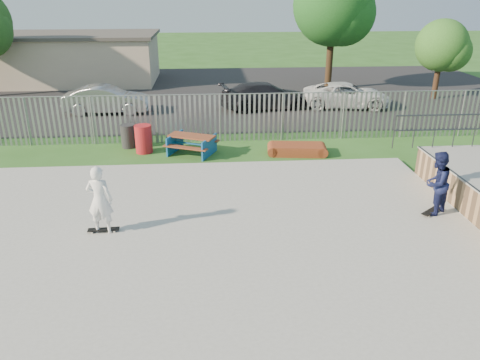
{
  "coord_description": "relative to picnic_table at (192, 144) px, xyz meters",
  "views": [
    {
      "loc": [
        0.46,
        -9.9,
        6.04
      ],
      "look_at": [
        1.32,
        2.0,
        1.1
      ],
      "focal_mm": 35.0,
      "sensor_mm": 36.0,
      "label": 1
    }
  ],
  "objects": [
    {
      "name": "ground",
      "position": [
        0.15,
        -7.48,
        -0.38
      ],
      "size": [
        120.0,
        120.0,
        0.0
      ],
      "primitive_type": "plane",
      "color": "#2D5C1F",
      "rests_on": "ground"
    },
    {
      "name": "concrete_slab",
      "position": [
        0.15,
        -7.48,
        -0.3
      ],
      "size": [
        15.0,
        12.0,
        0.15
      ],
      "primitive_type": "cube",
      "color": "#A0A09B",
      "rests_on": "ground"
    },
    {
      "name": "fence",
      "position": [
        1.15,
        -2.89,
        0.62
      ],
      "size": [
        26.04,
        16.02,
        2.0
      ],
      "color": "gray",
      "rests_on": "ground"
    },
    {
      "name": "picnic_table",
      "position": [
        0.0,
        0.0,
        0.0
      ],
      "size": [
        2.2,
        2.04,
        0.75
      ],
      "rotation": [
        0.0,
        0.0,
        -0.42
      ],
      "color": "brown",
      "rests_on": "ground"
    },
    {
      "name": "funbox",
      "position": [
        4.08,
        -0.34,
        -0.19
      ],
      "size": [
        2.02,
        1.18,
        0.38
      ],
      "rotation": [
        0.0,
        0.0,
        -0.12
      ],
      "color": "maroon",
      "rests_on": "ground"
    },
    {
      "name": "trash_bin_red",
      "position": [
        -1.88,
        0.3,
        0.17
      ],
      "size": [
        0.66,
        0.66,
        1.1
      ],
      "primitive_type": "cylinder",
      "color": "#AC1A1F",
      "rests_on": "ground"
    },
    {
      "name": "trash_bin_grey",
      "position": [
        -2.58,
        0.98,
        0.09
      ],
      "size": [
        0.56,
        0.56,
        0.94
      ],
      "primitive_type": "cylinder",
      "color": "#28282A",
      "rests_on": "ground"
    },
    {
      "name": "parking_lot",
      "position": [
        0.15,
        11.52,
        -0.37
      ],
      "size": [
        40.0,
        18.0,
        0.02
      ],
      "primitive_type": "cube",
      "color": "black",
      "rests_on": "ground"
    },
    {
      "name": "car_silver",
      "position": [
        -4.47,
        6.62,
        0.34
      ],
      "size": [
        4.24,
        1.49,
        1.4
      ],
      "primitive_type": "imported",
      "rotation": [
        0.0,
        0.0,
        1.57
      ],
      "color": "#A5A4A9",
      "rests_on": "parking_lot"
    },
    {
      "name": "car_dark",
      "position": [
        3.73,
        6.97,
        0.33
      ],
      "size": [
        5.01,
        2.71,
        1.38
      ],
      "primitive_type": "imported",
      "rotation": [
        0.0,
        0.0,
        1.74
      ],
      "color": "black",
      "rests_on": "parking_lot"
    },
    {
      "name": "car_white",
      "position": [
        8.13,
        6.99,
        0.29
      ],
      "size": [
        4.91,
        2.77,
        1.29
      ],
      "primitive_type": "imported",
      "rotation": [
        0.0,
        0.0,
        1.43
      ],
      "color": "white",
      "rests_on": "parking_lot"
    },
    {
      "name": "building",
      "position": [
        -7.85,
        15.52,
        1.23
      ],
      "size": [
        10.4,
        6.4,
        3.2
      ],
      "color": "beige",
      "rests_on": "ground"
    },
    {
      "name": "tree_mid",
      "position": [
        8.34,
        11.91,
        4.63
      ],
      "size": [
        4.82,
        4.82,
        7.44
      ],
      "color": "#3A2817",
      "rests_on": "ground"
    },
    {
      "name": "tree_right",
      "position": [
        13.83,
        8.72,
        2.61
      ],
      "size": [
        2.88,
        2.88,
        4.45
      ],
      "color": "#402919",
      "rests_on": "ground"
    },
    {
      "name": "skateboard_a",
      "position": [
        6.84,
        -6.0,
        -0.19
      ],
      "size": [
        0.76,
        0.64,
        0.08
      ],
      "rotation": [
        0.0,
        0.0,
        0.65
      ],
      "color": "black",
      "rests_on": "concrete_slab"
    },
    {
      "name": "skateboard_b",
      "position": [
        -2.15,
        -6.43,
        -0.19
      ],
      "size": [
        0.81,
        0.23,
        0.08
      ],
      "rotation": [
        0.0,
        0.0,
        0.04
      ],
      "color": "black",
      "rests_on": "concrete_slab"
    },
    {
      "name": "skater_navy",
      "position": [
        6.84,
        -6.0,
        0.68
      ],
      "size": [
        1.12,
        1.08,
        1.81
      ],
      "primitive_type": "imported",
      "rotation": [
        0.0,
        0.0,
        3.79
      ],
      "color": "#161C46",
      "rests_on": "concrete_slab"
    },
    {
      "name": "skater_white",
      "position": [
        -2.15,
        -6.43,
        0.68
      ],
      "size": [
        0.71,
        0.52,
        1.81
      ],
      "primitive_type": "imported",
      "rotation": [
        0.0,
        0.0,
        3.0
      ],
      "color": "white",
      "rests_on": "concrete_slab"
    }
  ]
}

